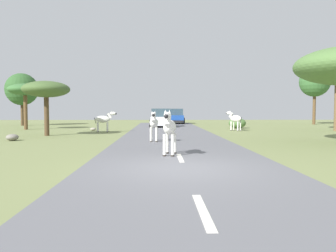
{
  "coord_description": "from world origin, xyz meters",
  "views": [
    {
      "loc": [
        -0.59,
        -9.39,
        1.72
      ],
      "look_at": [
        -0.14,
        7.8,
        0.86
      ],
      "focal_mm": 35.67,
      "sensor_mm": 36.0,
      "label": 1
    }
  ],
  "objects_px": {
    "tree_5": "(46,90)",
    "bush_1": "(237,123)",
    "zebra_0": "(169,128)",
    "zebra_3": "(104,119)",
    "rock_1": "(93,129)",
    "zebra_1": "(154,123)",
    "car_0": "(176,117)",
    "tree_1": "(22,89)",
    "car_1": "(160,118)",
    "tree_3": "(315,82)",
    "zebra_2": "(235,119)",
    "tree_4": "(25,90)",
    "rock_0": "(12,137)"
  },
  "relations": [
    {
      "from": "tree_5",
      "to": "bush_1",
      "type": "height_order",
      "value": "tree_5"
    },
    {
      "from": "zebra_0",
      "to": "tree_5",
      "type": "distance_m",
      "value": 12.6
    },
    {
      "from": "zebra_3",
      "to": "rock_1",
      "type": "distance_m",
      "value": 2.22
    },
    {
      "from": "zebra_1",
      "to": "rock_1",
      "type": "xyz_separation_m",
      "value": [
        -5.05,
        9.67,
        -0.88
      ]
    },
    {
      "from": "car_0",
      "to": "tree_1",
      "type": "relative_size",
      "value": 0.8
    },
    {
      "from": "car_1",
      "to": "tree_3",
      "type": "distance_m",
      "value": 18.73
    },
    {
      "from": "zebra_3",
      "to": "tree_3",
      "type": "height_order",
      "value": "tree_3"
    },
    {
      "from": "zebra_1",
      "to": "rock_1",
      "type": "distance_m",
      "value": 10.94
    },
    {
      "from": "zebra_0",
      "to": "tree_3",
      "type": "relative_size",
      "value": 0.27
    },
    {
      "from": "car_0",
      "to": "tree_5",
      "type": "distance_m",
      "value": 19.96
    },
    {
      "from": "zebra_2",
      "to": "zebra_3",
      "type": "relative_size",
      "value": 0.95
    },
    {
      "from": "tree_4",
      "to": "tree_5",
      "type": "distance_m",
      "value": 7.88
    },
    {
      "from": "zebra_3",
      "to": "rock_1",
      "type": "height_order",
      "value": "zebra_3"
    },
    {
      "from": "rock_0",
      "to": "zebra_1",
      "type": "bearing_deg",
      "value": -8.76
    },
    {
      "from": "zebra_0",
      "to": "zebra_1",
      "type": "bearing_deg",
      "value": -74.34
    },
    {
      "from": "rock_0",
      "to": "rock_1",
      "type": "bearing_deg",
      "value": 72.08
    },
    {
      "from": "zebra_1",
      "to": "tree_4",
      "type": "height_order",
      "value": "tree_4"
    },
    {
      "from": "zebra_1",
      "to": "car_1",
      "type": "relative_size",
      "value": 0.39
    },
    {
      "from": "zebra_0",
      "to": "car_1",
      "type": "xyz_separation_m",
      "value": [
        -0.29,
        19.86,
        -0.19
      ]
    },
    {
      "from": "zebra_3",
      "to": "rock_0",
      "type": "distance_m",
      "value": 7.84
    },
    {
      "from": "zebra_1",
      "to": "car_0",
      "type": "height_order",
      "value": "car_0"
    },
    {
      "from": "bush_1",
      "to": "car_1",
      "type": "bearing_deg",
      "value": 164.84
    },
    {
      "from": "zebra_2",
      "to": "car_0",
      "type": "bearing_deg",
      "value": 74.52
    },
    {
      "from": "zebra_1",
      "to": "bush_1",
      "type": "distance_m",
      "value": 14.75
    },
    {
      "from": "zebra_2",
      "to": "tree_1",
      "type": "relative_size",
      "value": 0.29
    },
    {
      "from": "tree_5",
      "to": "rock_0",
      "type": "xyz_separation_m",
      "value": [
        -0.75,
        -3.39,
        -2.8
      ]
    },
    {
      "from": "tree_5",
      "to": "rock_0",
      "type": "distance_m",
      "value": 4.46
    },
    {
      "from": "rock_1",
      "to": "bush_1",
      "type": "bearing_deg",
      "value": 14.01
    },
    {
      "from": "zebra_0",
      "to": "zebra_3",
      "type": "distance_m",
      "value": 13.93
    },
    {
      "from": "tree_1",
      "to": "tree_5",
      "type": "height_order",
      "value": "tree_1"
    },
    {
      "from": "tree_3",
      "to": "tree_4",
      "type": "bearing_deg",
      "value": -163.15
    },
    {
      "from": "zebra_2",
      "to": "tree_5",
      "type": "xyz_separation_m",
      "value": [
        -13.36,
        -4.6,
        2.02
      ]
    },
    {
      "from": "tree_1",
      "to": "car_0",
      "type": "bearing_deg",
      "value": 13.12
    },
    {
      "from": "bush_1",
      "to": "tree_1",
      "type": "bearing_deg",
      "value": 165.6
    },
    {
      "from": "car_0",
      "to": "rock_1",
      "type": "height_order",
      "value": "car_0"
    },
    {
      "from": "tree_5",
      "to": "rock_1",
      "type": "distance_m",
      "value": 6.16
    },
    {
      "from": "car_1",
      "to": "rock_1",
      "type": "distance_m",
      "value": 7.4
    },
    {
      "from": "zebra_0",
      "to": "zebra_2",
      "type": "height_order",
      "value": "zebra_0"
    },
    {
      "from": "bush_1",
      "to": "car_0",
      "type": "bearing_deg",
      "value": 118.6
    },
    {
      "from": "zebra_2",
      "to": "rock_0",
      "type": "relative_size",
      "value": 2.28
    },
    {
      "from": "car_1",
      "to": "tree_3",
      "type": "relative_size",
      "value": 0.67
    },
    {
      "from": "rock_1",
      "to": "zebra_0",
      "type": "bearing_deg",
      "value": -69.03
    },
    {
      "from": "zebra_3",
      "to": "bush_1",
      "type": "distance_m",
      "value": 12.25
    },
    {
      "from": "zebra_3",
      "to": "tree_4",
      "type": "xyz_separation_m",
      "value": [
        -7.16,
        3.39,
        2.37
      ]
    },
    {
      "from": "zebra_0",
      "to": "zebra_2",
      "type": "bearing_deg",
      "value": -103.01
    },
    {
      "from": "car_1",
      "to": "rock_1",
      "type": "height_order",
      "value": "car_1"
    },
    {
      "from": "tree_1",
      "to": "rock_0",
      "type": "xyz_separation_m",
      "value": [
        6.38,
        -17.1,
        -3.62
      ]
    },
    {
      "from": "car_1",
      "to": "tree_1",
      "type": "relative_size",
      "value": 0.79
    },
    {
      "from": "zebra_1",
      "to": "tree_1",
      "type": "bearing_deg",
      "value": -52.13
    },
    {
      "from": "zebra_3",
      "to": "car_1",
      "type": "relative_size",
      "value": 0.39
    }
  ]
}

